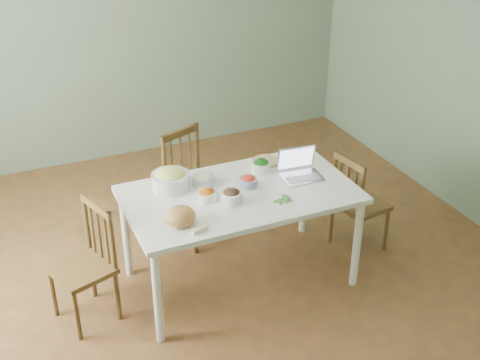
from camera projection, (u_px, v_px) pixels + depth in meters
name	position (u px, v px, depth m)	size (l,w,h in m)	color
floor	(211.00, 282.00, 4.94)	(5.00, 5.00, 0.00)	#4D361E
wall_back	(117.00, 31.00, 6.30)	(5.00, 0.00, 2.70)	slate
dining_table	(240.00, 237.00, 4.79)	(1.68, 0.95, 0.79)	white
chair_far	(196.00, 188.00, 5.28)	(0.42, 0.40, 0.96)	#3D270D
chair_left	(81.00, 266.00, 4.37)	(0.40, 0.38, 0.90)	#3D270D
chair_right	(361.00, 202.00, 5.17)	(0.38, 0.37, 0.87)	#3D270D
bread_boule	(180.00, 216.00, 4.18)	(0.20, 0.20, 0.13)	#AC7439
butter_stick	(200.00, 230.00, 4.13)	(0.12, 0.03, 0.03)	#FAF3C1
bowl_squash	(171.00, 179.00, 4.61)	(0.28, 0.28, 0.16)	#C5CC58
bowl_carrot	(207.00, 194.00, 4.49)	(0.15, 0.15, 0.08)	#D14F00
bowl_onion	(203.00, 179.00, 4.68)	(0.16, 0.16, 0.09)	#F7EFCA
bowl_mushroom	(231.00, 196.00, 4.45)	(0.15, 0.15, 0.10)	#3B2114
bowl_redpep	(248.00, 181.00, 4.66)	(0.14, 0.14, 0.08)	red
bowl_broccoli	(261.00, 165.00, 4.87)	(0.15, 0.15, 0.10)	#0A3D0C
flatbread	(266.00, 161.00, 5.01)	(0.22, 0.22, 0.02)	tan
basil_bunch	(282.00, 199.00, 4.49)	(0.17, 0.17, 0.02)	#1E5D0A
laptop	(302.00, 166.00, 4.74)	(0.31, 0.25, 0.21)	silver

